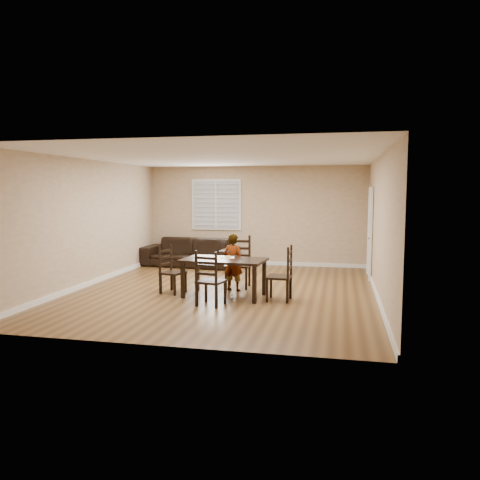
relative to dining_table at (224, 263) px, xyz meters
name	(u,v)px	position (x,y,z in m)	size (l,w,h in m)	color
ground	(225,291)	(-0.11, 0.51, -0.65)	(7.00, 7.00, 0.00)	brown
room	(228,202)	(-0.08, 0.69, 1.16)	(6.04, 7.04, 2.72)	tan
dining_table	(224,263)	(0.00, 0.00, 0.00)	(1.64, 1.02, 0.73)	black
chair_near	(239,263)	(0.07, 1.01, -0.15)	(0.50, 0.47, 1.09)	black
chair_far	(208,281)	(-0.09, -0.83, -0.20)	(0.52, 0.49, 0.99)	black
chair_left	(168,271)	(-1.18, 0.13, -0.22)	(0.50, 0.52, 0.95)	black
chair_right	(286,276)	(1.20, -0.10, -0.18)	(0.45, 0.48, 1.03)	black
child	(233,262)	(0.05, 0.57, -0.06)	(0.43, 0.28, 1.17)	gray
napkin	(227,257)	(0.02, 0.18, 0.09)	(0.28, 0.28, 0.00)	beige
donut	(228,256)	(0.04, 0.17, 0.11)	(0.10, 0.10, 0.04)	#DEAA4F
sofa	(190,252)	(-1.79, 3.38, -0.27)	(2.56, 1.00, 0.75)	black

